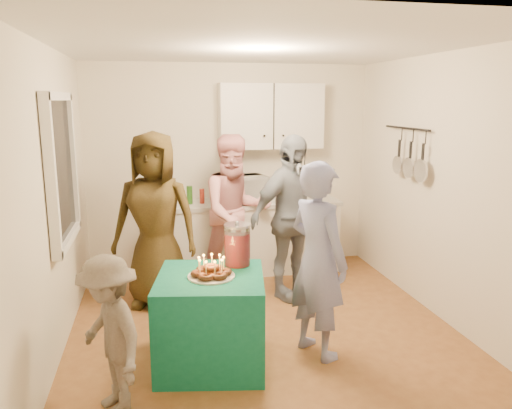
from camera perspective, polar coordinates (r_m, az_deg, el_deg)
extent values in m
plane|color=brown|center=(4.91, 0.85, -14.10)|extent=(4.00, 4.00, 0.00)
plane|color=white|center=(4.44, 0.96, 17.70)|extent=(4.00, 4.00, 0.00)
plane|color=silver|center=(6.44, -2.97, 4.25)|extent=(3.60, 3.60, 0.00)
plane|color=silver|center=(4.47, -22.25, 0.03)|extent=(4.00, 4.00, 0.00)
plane|color=silver|center=(5.19, 20.72, 1.67)|extent=(4.00, 4.00, 0.00)
cube|color=black|center=(4.72, -21.48, 3.75)|extent=(0.04, 1.00, 1.20)
cube|color=white|center=(6.35, -0.69, -3.84)|extent=(2.20, 0.58, 0.86)
cube|color=beige|center=(6.25, -0.70, 0.18)|extent=(2.24, 0.62, 0.05)
cube|color=white|center=(6.33, 1.72, 10.04)|extent=(1.30, 0.30, 0.80)
cube|color=black|center=(5.71, 16.52, 5.85)|extent=(0.12, 1.00, 0.60)
imported|color=white|center=(6.20, -1.61, 1.81)|extent=(0.64, 0.49, 0.32)
cube|color=#0F664C|center=(4.21, -5.15, -13.00)|extent=(0.98, 0.98, 0.76)
cylinder|color=#B50E1B|center=(4.27, -2.16, -4.74)|extent=(0.22, 0.22, 0.34)
imported|color=#8890C6|center=(4.22, 7.09, -6.33)|extent=(0.62, 0.72, 1.67)
imported|color=brown|center=(5.32, -11.45, -1.72)|extent=(1.04, 0.83, 1.84)
imported|color=#DD7384|center=(5.74, -2.32, -0.85)|extent=(0.98, 0.83, 1.78)
imported|color=#0F1B32|center=(5.42, 3.97, -1.50)|extent=(1.14, 0.86, 1.80)
imported|color=#5B5149|center=(3.69, -16.38, -14.05)|extent=(0.71, 0.84, 1.13)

